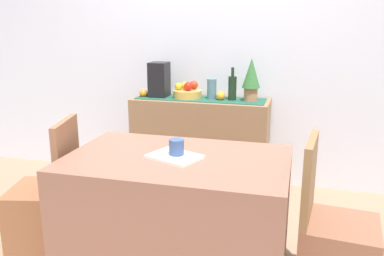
% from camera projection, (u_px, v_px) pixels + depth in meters
% --- Properties ---
extents(ground_plane, '(6.40, 6.40, 0.02)m').
position_uv_depth(ground_plane, '(179.00, 235.00, 2.98)').
color(ground_plane, '#97795D').
rests_on(ground_plane, ground).
extents(room_wall_rear, '(6.40, 0.06, 2.70)m').
position_uv_depth(room_wall_rear, '(215.00, 37.00, 3.73)').
color(room_wall_rear, silver).
rests_on(room_wall_rear, ground).
extents(sideboard_console, '(1.21, 0.42, 0.82)m').
position_uv_depth(sideboard_console, '(200.00, 143.00, 3.75)').
color(sideboard_console, '#8C6847').
rests_on(sideboard_console, ground).
extents(table_runner, '(1.14, 0.32, 0.01)m').
position_uv_depth(table_runner, '(201.00, 99.00, 3.64)').
color(table_runner, '#1F503F').
rests_on(table_runner, sideboard_console).
extents(fruit_bowl, '(0.25, 0.25, 0.07)m').
position_uv_depth(fruit_bowl, '(188.00, 94.00, 3.66)').
color(fruit_bowl, gold).
rests_on(fruit_bowl, table_runner).
extents(apple_right, '(0.08, 0.08, 0.08)m').
position_uv_depth(apple_right, '(188.00, 86.00, 3.62)').
color(apple_right, red).
rests_on(apple_right, fruit_bowl).
extents(apple_upper, '(0.08, 0.08, 0.08)m').
position_uv_depth(apple_upper, '(194.00, 85.00, 3.70)').
color(apple_upper, '#AF3419').
rests_on(apple_upper, fruit_bowl).
extents(apple_center, '(0.06, 0.06, 0.06)m').
position_uv_depth(apple_center, '(179.00, 86.00, 3.66)').
color(apple_center, gold).
rests_on(apple_center, fruit_bowl).
extents(apple_left, '(0.07, 0.07, 0.07)m').
position_uv_depth(apple_left, '(185.00, 85.00, 3.70)').
color(apple_left, gold).
rests_on(apple_left, fruit_bowl).
extents(wine_bottle, '(0.07, 0.07, 0.29)m').
position_uv_depth(wine_bottle, '(232.00, 88.00, 3.55)').
color(wine_bottle, black).
rests_on(wine_bottle, sideboard_console).
extents(coffee_maker, '(0.16, 0.18, 0.31)m').
position_uv_depth(coffee_maker, '(159.00, 80.00, 3.70)').
color(coffee_maker, black).
rests_on(coffee_maker, sideboard_console).
extents(ceramic_vase, '(0.08, 0.08, 0.18)m').
position_uv_depth(ceramic_vase, '(212.00, 89.00, 3.60)').
color(ceramic_vase, slate).
rests_on(ceramic_vase, sideboard_console).
extents(potted_plant, '(0.15, 0.15, 0.37)m').
position_uv_depth(potted_plant, '(251.00, 77.00, 3.48)').
color(potted_plant, '#AB734E').
rests_on(potted_plant, sideboard_console).
extents(orange_loose_far, '(0.08, 0.08, 0.08)m').
position_uv_depth(orange_loose_far, '(221.00, 96.00, 3.57)').
color(orange_loose_far, orange).
rests_on(orange_loose_far, sideboard_console).
extents(orange_loose_end, '(0.07, 0.07, 0.07)m').
position_uv_depth(orange_loose_end, '(143.00, 93.00, 3.72)').
color(orange_loose_end, orange).
rests_on(orange_loose_end, sideboard_console).
extents(dining_table, '(1.27, 0.82, 0.74)m').
position_uv_depth(dining_table, '(177.00, 216.00, 2.45)').
color(dining_table, '#905E4B').
rests_on(dining_table, ground).
extents(open_book, '(0.34, 0.30, 0.02)m').
position_uv_depth(open_book, '(174.00, 157.00, 2.33)').
color(open_book, white).
rests_on(open_book, dining_table).
extents(coffee_cup, '(0.09, 0.09, 0.11)m').
position_uv_depth(coffee_cup, '(177.00, 149.00, 2.33)').
color(coffee_cup, '#375286').
rests_on(coffee_cup, dining_table).
extents(chair_near_window, '(0.48, 0.48, 0.90)m').
position_uv_depth(chair_near_window, '(47.00, 214.00, 2.70)').
color(chair_near_window, '#925B3A').
rests_on(chair_near_window, ground).
extents(chair_by_corner, '(0.44, 0.44, 0.90)m').
position_uv_depth(chair_by_corner, '(335.00, 253.00, 2.25)').
color(chair_by_corner, '#905B41').
rests_on(chair_by_corner, ground).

